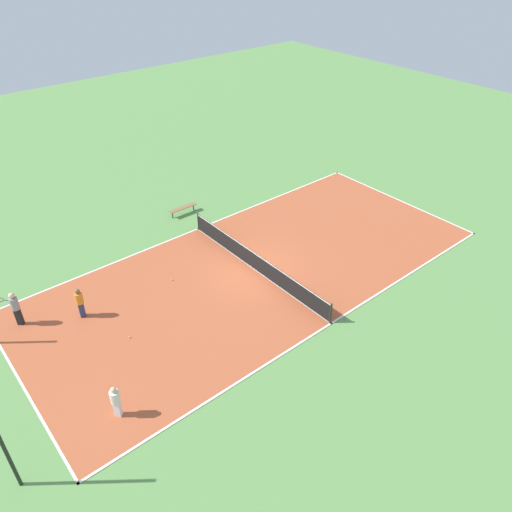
# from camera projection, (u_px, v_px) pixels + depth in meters

# --- Properties ---
(ground_plane) EXTENTS (80.00, 80.00, 0.00)m
(ground_plane) POSITION_uv_depth(u_px,v_px,m) (256.00, 270.00, 26.03)
(ground_plane) COLOR #60934C
(court_surface) EXTENTS (10.79, 24.17, 0.02)m
(court_surface) POSITION_uv_depth(u_px,v_px,m) (256.00, 270.00, 26.02)
(court_surface) COLOR #B75633
(court_surface) RESTS_ON ground_plane
(tennis_net) EXTENTS (10.59, 0.10, 1.07)m
(tennis_net) POSITION_uv_depth(u_px,v_px,m) (256.00, 261.00, 25.71)
(tennis_net) COLOR black
(tennis_net) RESTS_ON court_surface
(bench) EXTENTS (0.36, 1.83, 0.45)m
(bench) POSITION_uv_depth(u_px,v_px,m) (183.00, 208.00, 30.66)
(bench) COLOR olive
(bench) RESTS_ON ground_plane
(player_center_orange) EXTENTS (0.42, 0.42, 1.57)m
(player_center_orange) POSITION_uv_depth(u_px,v_px,m) (80.00, 301.00, 22.54)
(player_center_orange) COLOR navy
(player_center_orange) RESTS_ON court_surface
(player_baseline_gray) EXTENTS (0.88, 0.90, 1.77)m
(player_baseline_gray) POSITION_uv_depth(u_px,v_px,m) (15.00, 306.00, 22.03)
(player_baseline_gray) COLOR black
(player_baseline_gray) RESTS_ON court_surface
(player_far_white) EXTENTS (0.51, 0.51, 1.49)m
(player_far_white) POSITION_uv_depth(u_px,v_px,m) (116.00, 400.00, 18.04)
(player_far_white) COLOR white
(player_far_white) RESTS_ON court_surface
(tennis_ball_left_sideline) EXTENTS (0.07, 0.07, 0.07)m
(tennis_ball_left_sideline) POSITION_uv_depth(u_px,v_px,m) (130.00, 337.00, 21.85)
(tennis_ball_left_sideline) COLOR #CCE033
(tennis_ball_left_sideline) RESTS_ON court_surface
(tennis_ball_near_net) EXTENTS (0.07, 0.07, 0.07)m
(tennis_ball_near_net) POSITION_uv_depth(u_px,v_px,m) (172.00, 280.00, 25.25)
(tennis_ball_near_net) COLOR #CCE033
(tennis_ball_near_net) RESTS_ON court_surface
(fence_post_back_left) EXTENTS (0.12, 0.12, 4.25)m
(fence_post_back_left) POSITION_uv_depth(u_px,v_px,m) (2.00, 445.00, 15.08)
(fence_post_back_left) COLOR black
(fence_post_back_left) RESTS_ON ground_plane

